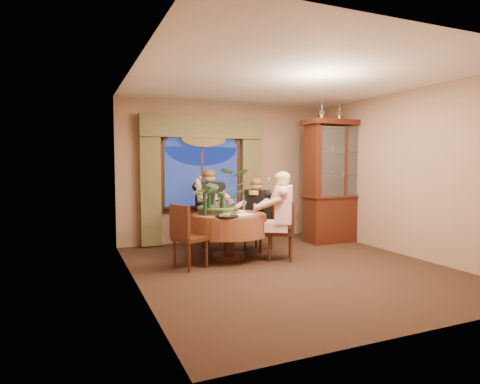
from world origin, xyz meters
name	(u,v)px	position (x,y,z in m)	size (l,w,h in m)	color
floor	(290,268)	(0.00, 0.00, 0.00)	(5.00, 5.00, 0.00)	black
wall_back	(229,172)	(0.00, 2.50, 1.40)	(4.50, 4.50, 0.00)	#8B6852
wall_right	(405,174)	(2.25, 0.00, 1.40)	(5.00, 5.00, 0.00)	#8B6852
ceiling	(291,79)	(0.00, 0.00, 2.80)	(5.00, 5.00, 0.00)	white
window	(202,177)	(-0.60, 2.43, 1.30)	(1.62, 0.10, 1.32)	navy
arched_transom	(202,138)	(-0.60, 2.43, 2.08)	(1.60, 0.06, 0.44)	navy
drapery_left	(150,184)	(-1.63, 2.38, 1.18)	(0.38, 0.14, 2.32)	brown
drapery_right	(250,182)	(0.43, 2.38, 1.18)	(0.38, 0.14, 2.32)	brown
swag_valance	(203,127)	(-0.60, 2.35, 2.28)	(2.45, 0.16, 0.42)	brown
dining_table	(229,236)	(-0.62, 0.92, 0.38)	(1.31, 1.31, 0.75)	maroon
china_cabinet	(338,181)	(1.97, 1.46, 1.21)	(1.50, 0.59, 2.43)	black
oil_lamp_left	(322,111)	(1.54, 1.46, 2.60)	(0.11, 0.11, 0.34)	#A5722D
oil_lamp_center	(340,112)	(1.97, 1.46, 2.60)	(0.11, 0.11, 0.34)	#A5722D
oil_lamp_right	(357,113)	(2.39, 1.46, 2.60)	(0.11, 0.11, 0.34)	#A5722D
chair_right	(280,230)	(0.12, 0.53, 0.48)	(0.42, 0.42, 0.96)	black
chair_back_right	(258,224)	(0.11, 1.33, 0.48)	(0.42, 0.42, 0.96)	black
chair_back	(215,223)	(-0.58, 1.75, 0.48)	(0.42, 0.42, 0.96)	black
chair_front_left	(190,236)	(-1.38, 0.58, 0.48)	(0.42, 0.42, 0.96)	black
person_pink	(284,216)	(0.14, 0.44, 0.73)	(0.52, 0.48, 1.45)	#EEB9C9
person_back	(209,209)	(-0.66, 1.81, 0.73)	(0.53, 0.48, 1.47)	black
person_scarf	(257,214)	(0.09, 1.32, 0.66)	(0.47, 0.43, 1.31)	black
stoneware_vase	(221,206)	(-0.71, 1.05, 0.87)	(0.13, 0.13, 0.25)	tan
centerpiece_plant	(219,175)	(-0.74, 1.06, 1.38)	(0.99, 1.10, 0.86)	#3D5C35
olive_bowl	(234,212)	(-0.56, 0.86, 0.77)	(0.15, 0.15, 0.05)	#4F5B32
cheese_platter	(227,216)	(-0.81, 0.52, 0.76)	(0.37, 0.37, 0.02)	black
wine_bottle_0	(222,204)	(-0.77, 0.83, 0.92)	(0.07, 0.07, 0.33)	black
wine_bottle_1	(209,205)	(-0.98, 0.88, 0.92)	(0.07, 0.07, 0.33)	black
wine_bottle_2	(206,204)	(-0.99, 0.99, 0.92)	(0.07, 0.07, 0.33)	tan
wine_bottle_3	(216,204)	(-0.83, 0.95, 0.92)	(0.07, 0.07, 0.33)	tan
wine_bottle_4	(205,205)	(-1.06, 0.84, 0.92)	(0.07, 0.07, 0.33)	black
tasting_paper_0	(245,214)	(-0.42, 0.72, 0.75)	(0.21, 0.30, 0.00)	white
tasting_paper_1	(239,211)	(-0.36, 1.10, 0.75)	(0.21, 0.30, 0.00)	white
tasting_paper_2	(234,215)	(-0.64, 0.65, 0.75)	(0.21, 0.30, 0.00)	white
wine_glass_person_pink	(255,209)	(-0.26, 0.69, 0.84)	(0.07, 0.07, 0.18)	silver
wine_glass_person_back	(219,206)	(-0.64, 1.36, 0.84)	(0.07, 0.07, 0.18)	silver
wine_glass_person_scarf	(245,206)	(-0.24, 1.13, 0.84)	(0.07, 0.07, 0.18)	silver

